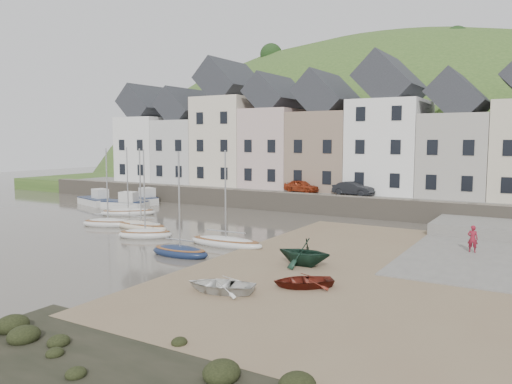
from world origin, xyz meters
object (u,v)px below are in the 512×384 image
Objects in this scene: rowboat_green at (304,252)px; car_left at (301,186)px; rowboat_white at (221,285)px; car_right at (353,189)px; sailboat_0 at (128,212)px; rowboat_red at (303,281)px; person_red at (473,239)px.

car_left reaches higher than rowboat_green.
car_right reaches higher than rowboat_white.
sailboat_0 reaches higher than rowboat_red.
sailboat_0 reaches higher than rowboat_green.
person_red is (28.83, -0.93, 0.67)m from sailboat_0.
person_red reaches higher than rowboat_red.
sailboat_0 is 3.91× the size of person_red.
sailboat_0 is at bearing 146.90° from car_left.
rowboat_red is at bearing 22.31° from rowboat_green.
rowboat_white is 16.28m from person_red.
rowboat_white is 1.12× the size of rowboat_red.
person_red is at bearing 134.55° from rowboat_green.
rowboat_white is (20.30, -14.79, 0.12)m from sailboat_0.
rowboat_green is 1.05× the size of rowboat_red.
sailboat_0 is 2.29× the size of rowboat_red.
rowboat_white is at bearing 58.25° from person_red.
rowboat_red is 1.70× the size of person_red.
car_right is (5.33, 0.00, 0.02)m from car_left.
person_red is (8.52, 13.85, 0.55)m from rowboat_white.
rowboat_white is at bearing -86.23° from rowboat_red.
car_right is (-6.27, 24.12, 1.89)m from rowboat_red.
sailboat_0 is 20.70m from car_right.
car_right is at bearing 35.10° from sailboat_0.
car_left is 5.33m from car_right.
person_red is 0.45× the size of car_left.
sailboat_0 reaches higher than car_right.
person_red is at bearing -127.57° from car_right.
rowboat_white is at bearing -163.32° from car_right.
sailboat_0 reaches higher than car_left.
car_right is at bearing -169.43° from rowboat_green.
sailboat_0 is 23.21m from rowboat_green.
rowboat_red is at bearing -27.95° from sailboat_0.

